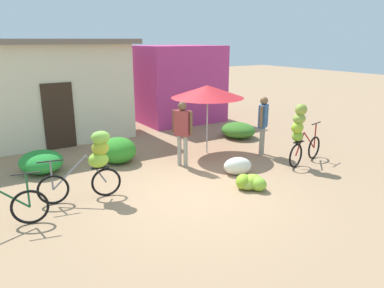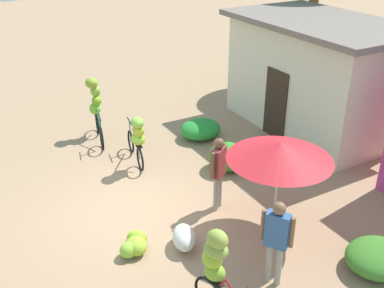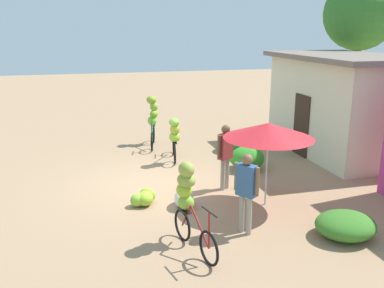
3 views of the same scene
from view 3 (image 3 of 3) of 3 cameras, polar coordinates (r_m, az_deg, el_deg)
ground_plane at (r=11.43m, az=-5.43°, el=-5.47°), size 60.00×60.00×0.00m
building_low at (r=14.82m, az=19.64°, el=5.14°), size 5.48×3.35×3.25m
tree_behind_building at (r=18.69m, az=21.85°, el=15.92°), size 2.89×2.89×6.07m
hedge_bush_front_left at (r=14.42m, az=5.87°, el=0.10°), size 1.06×1.19×0.55m
hedge_bush_front_right at (r=12.57m, az=7.48°, el=-1.90°), size 0.97×1.02×0.70m
hedge_bush_mid at (r=9.10m, az=20.08°, el=-10.30°), size 1.10×1.23×0.51m
market_umbrella at (r=9.72m, az=10.33°, el=1.81°), size 2.08×2.08×1.99m
bicycle_leftmost at (r=15.09m, az=-5.35°, el=3.73°), size 1.72×0.53×1.74m
bicycle_near_pile at (r=13.04m, az=-2.39°, el=1.13°), size 1.67×0.43×1.44m
bicycle_center_loaded at (r=8.00m, az=-0.52°, el=-7.38°), size 1.64×0.51×1.67m
banana_pile_on_ground at (r=10.16m, az=-6.51°, el=-7.26°), size 0.72×0.75×0.35m
produce_sack at (r=9.97m, az=-1.11°, el=-7.25°), size 0.81×0.67×0.44m
person_vendor at (r=8.48m, az=7.37°, el=-5.58°), size 0.50×0.39×1.69m
person_bystander at (r=10.77m, az=4.53°, el=-0.84°), size 0.38×0.50×1.71m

